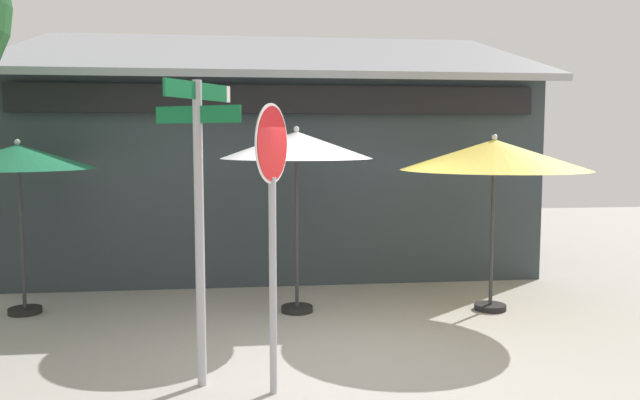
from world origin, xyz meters
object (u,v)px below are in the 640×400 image
object	(u,v)px
street_sign_post	(199,198)
patio_umbrella_ivory_center	(296,147)
patio_umbrella_forest_green_left	(18,159)
stop_sign	(272,195)
patio_umbrella_mustard_right	(494,156)

from	to	relation	value
street_sign_post	patio_umbrella_ivory_center	world-z (taller)	street_sign_post
street_sign_post	patio_umbrella_forest_green_left	size ratio (longest dim) A/B	1.23
stop_sign	patio_umbrella_mustard_right	xyz separation A→B (m)	(3.16, 2.58, 0.29)
stop_sign	patio_umbrella_ivory_center	bearing A→B (deg)	80.84
stop_sign	patio_umbrella_mustard_right	bearing A→B (deg)	39.22
patio_umbrella_forest_green_left	patio_umbrella_mustard_right	xyz separation A→B (m)	(6.44, -0.58, 0.03)
stop_sign	patio_umbrella_forest_green_left	xyz separation A→B (m)	(-3.28, 3.16, 0.26)
patio_umbrella_forest_green_left	patio_umbrella_ivory_center	xyz separation A→B (m)	(3.73, -0.35, 0.16)
street_sign_post	stop_sign	size ratio (longest dim) A/B	1.08
patio_umbrella_ivory_center	patio_umbrella_mustard_right	xyz separation A→B (m)	(2.71, -0.23, -0.12)
stop_sign	street_sign_post	bearing A→B (deg)	157.52
patio_umbrella_ivory_center	stop_sign	bearing A→B (deg)	-99.16
patio_umbrella_forest_green_left	patio_umbrella_ivory_center	bearing A→B (deg)	-5.40
stop_sign	patio_umbrella_ivory_center	xyz separation A→B (m)	(0.45, 2.81, 0.41)
patio_umbrella_forest_green_left	patio_umbrella_ivory_center	world-z (taller)	patio_umbrella_ivory_center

